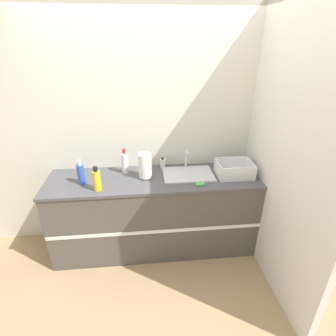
{
  "coord_description": "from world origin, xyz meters",
  "views": [
    {
      "loc": [
        -0.1,
        -2.13,
        2.21
      ],
      "look_at": [
        0.15,
        0.28,
        1.03
      ],
      "focal_mm": 28.0,
      "sensor_mm": 36.0,
      "label": 1
    }
  ],
  "objects_px": {
    "dish_rack": "(234,171)",
    "bottle_blue": "(81,174)",
    "bottle_yellow": "(97,180)",
    "soap_dispenser": "(163,163)",
    "sink": "(188,174)",
    "bottle_white_spray": "(125,162)",
    "paper_towel_roll": "(145,166)"
  },
  "relations": [
    {
      "from": "dish_rack",
      "to": "bottle_blue",
      "type": "distance_m",
      "value": 1.58
    },
    {
      "from": "dish_rack",
      "to": "bottle_yellow",
      "type": "relative_size",
      "value": 1.51
    },
    {
      "from": "bottle_blue",
      "to": "soap_dispenser",
      "type": "bearing_deg",
      "value": 19.31
    },
    {
      "from": "sink",
      "to": "soap_dispenser",
      "type": "bearing_deg",
      "value": 139.35
    },
    {
      "from": "bottle_blue",
      "to": "soap_dispenser",
      "type": "xyz_separation_m",
      "value": [
        0.84,
        0.29,
        -0.06
      ]
    },
    {
      "from": "dish_rack",
      "to": "soap_dispenser",
      "type": "height_order",
      "value": "dish_rack"
    },
    {
      "from": "bottle_white_spray",
      "to": "soap_dispenser",
      "type": "relative_size",
      "value": 2.35
    },
    {
      "from": "bottle_yellow",
      "to": "soap_dispenser",
      "type": "distance_m",
      "value": 0.8
    },
    {
      "from": "paper_towel_roll",
      "to": "soap_dispenser",
      "type": "bearing_deg",
      "value": 49.07
    },
    {
      "from": "bottle_blue",
      "to": "bottle_white_spray",
      "type": "bearing_deg",
      "value": 25.67
    },
    {
      "from": "dish_rack",
      "to": "sink",
      "type": "bearing_deg",
      "value": 173.88
    },
    {
      "from": "sink",
      "to": "bottle_blue",
      "type": "relative_size",
      "value": 2.11
    },
    {
      "from": "dish_rack",
      "to": "bottle_blue",
      "type": "xyz_separation_m",
      "value": [
        -1.58,
        -0.02,
        0.06
      ]
    },
    {
      "from": "sink",
      "to": "bottle_blue",
      "type": "distance_m",
      "value": 1.1
    },
    {
      "from": "dish_rack",
      "to": "soap_dispenser",
      "type": "distance_m",
      "value": 0.79
    },
    {
      "from": "sink",
      "to": "dish_rack",
      "type": "relative_size",
      "value": 1.44
    },
    {
      "from": "paper_towel_roll",
      "to": "bottle_yellow",
      "type": "relative_size",
      "value": 1.1
    },
    {
      "from": "bottle_white_spray",
      "to": "soap_dispenser",
      "type": "height_order",
      "value": "bottle_white_spray"
    },
    {
      "from": "bottle_blue",
      "to": "soap_dispenser",
      "type": "relative_size",
      "value": 2.15
    },
    {
      "from": "dish_rack",
      "to": "soap_dispenser",
      "type": "xyz_separation_m",
      "value": [
        -0.74,
        0.27,
        -0.0
      ]
    },
    {
      "from": "sink",
      "to": "bottle_white_spray",
      "type": "xyz_separation_m",
      "value": [
        -0.67,
        0.13,
        0.11
      ]
    },
    {
      "from": "bottle_white_spray",
      "to": "soap_dispenser",
      "type": "xyz_separation_m",
      "value": [
        0.42,
        0.09,
        -0.07
      ]
    },
    {
      "from": "paper_towel_roll",
      "to": "bottle_white_spray",
      "type": "distance_m",
      "value": 0.26
    },
    {
      "from": "paper_towel_roll",
      "to": "bottle_yellow",
      "type": "xyz_separation_m",
      "value": [
        -0.46,
        -0.21,
        -0.03
      ]
    },
    {
      "from": "paper_towel_roll",
      "to": "bottle_white_spray",
      "type": "xyz_separation_m",
      "value": [
        -0.22,
        0.14,
        -0.02
      ]
    },
    {
      "from": "bottle_white_spray",
      "to": "soap_dispenser",
      "type": "bearing_deg",
      "value": 12.29
    },
    {
      "from": "bottle_yellow",
      "to": "bottle_white_spray",
      "type": "xyz_separation_m",
      "value": [
        0.25,
        0.35,
        0.01
      ]
    },
    {
      "from": "paper_towel_roll",
      "to": "dish_rack",
      "type": "height_order",
      "value": "paper_towel_roll"
    },
    {
      "from": "sink",
      "to": "dish_rack",
      "type": "distance_m",
      "value": 0.49
    },
    {
      "from": "sink",
      "to": "bottle_yellow",
      "type": "xyz_separation_m",
      "value": [
        -0.92,
        -0.22,
        0.09
      ]
    },
    {
      "from": "sink",
      "to": "bottle_white_spray",
      "type": "height_order",
      "value": "bottle_white_spray"
    },
    {
      "from": "paper_towel_roll",
      "to": "bottle_blue",
      "type": "height_order",
      "value": "paper_towel_roll"
    }
  ]
}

